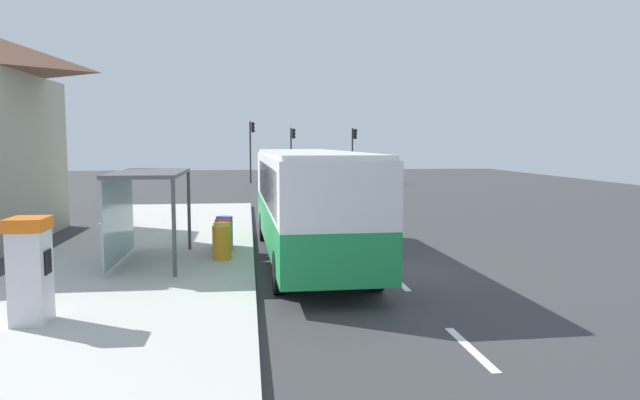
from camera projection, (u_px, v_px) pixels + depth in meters
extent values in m
cube|color=#38383A|center=(318.00, 212.00, 29.80)|extent=(56.00, 92.00, 0.04)
cube|color=beige|center=(145.00, 260.00, 17.17)|extent=(6.20, 30.00, 0.18)
cube|color=silver|center=(470.00, 348.00, 10.07)|extent=(0.16, 2.20, 0.01)
cube|color=silver|center=(397.00, 281.00, 15.01)|extent=(0.16, 2.20, 0.01)
cube|color=silver|center=(360.00, 246.00, 19.95)|extent=(0.16, 2.20, 0.01)
cube|color=silver|center=(338.00, 226.00, 24.89)|extent=(0.16, 2.20, 0.01)
cube|color=silver|center=(323.00, 212.00, 29.83)|extent=(0.16, 2.20, 0.01)
cube|color=silver|center=(312.00, 202.00, 34.77)|extent=(0.16, 2.20, 0.01)
cube|color=silver|center=(304.00, 194.00, 39.71)|extent=(0.16, 2.20, 0.01)
cube|color=silver|center=(298.00, 189.00, 44.65)|extent=(0.16, 2.20, 0.01)
cube|color=#1E8C47|center=(309.00, 225.00, 17.41)|extent=(2.73, 11.05, 1.15)
cube|color=silver|center=(309.00, 180.00, 17.29)|extent=(2.73, 11.05, 1.45)
cube|color=silver|center=(308.00, 153.00, 17.21)|extent=(2.60, 10.83, 0.12)
cube|color=black|center=(291.00, 173.00, 22.66)|extent=(2.30, 0.17, 1.22)
cube|color=black|center=(268.00, 184.00, 16.63)|extent=(0.26, 8.58, 1.10)
cylinder|color=black|center=(264.00, 226.00, 21.15)|extent=(0.30, 1.01, 1.00)
cylinder|color=black|center=(327.00, 225.00, 21.47)|extent=(0.30, 1.01, 1.00)
cylinder|color=black|center=(279.00, 272.00, 13.66)|extent=(0.30, 1.01, 1.00)
cylinder|color=black|center=(376.00, 270.00, 13.98)|extent=(0.30, 1.01, 1.00)
cube|color=white|center=(337.00, 176.00, 37.97)|extent=(2.10, 5.24, 1.96)
cube|color=black|center=(337.00, 171.00, 37.94)|extent=(2.10, 3.16, 0.44)
cylinder|color=black|center=(357.00, 194.00, 36.22)|extent=(0.23, 0.68, 0.68)
cylinder|color=black|center=(328.00, 194.00, 35.97)|extent=(0.23, 0.68, 0.68)
cylinder|color=black|center=(345.00, 189.00, 40.17)|extent=(0.23, 0.68, 0.68)
cylinder|color=black|center=(319.00, 189.00, 39.92)|extent=(0.23, 0.68, 0.68)
cube|color=#B7B7BC|center=(318.00, 177.00, 49.26)|extent=(1.94, 4.46, 0.60)
cube|color=black|center=(318.00, 169.00, 49.40)|extent=(1.66, 2.43, 0.60)
cylinder|color=black|center=(330.00, 182.00, 47.87)|extent=(0.22, 0.65, 0.64)
cylinder|color=black|center=(309.00, 182.00, 47.73)|extent=(0.22, 0.65, 0.64)
cylinder|color=black|center=(326.00, 179.00, 50.85)|extent=(0.22, 0.65, 0.64)
cylinder|color=black|center=(307.00, 179.00, 50.70)|extent=(0.22, 0.65, 0.64)
cube|color=silver|center=(31.00, 277.00, 10.85)|extent=(0.60, 0.70, 1.70)
cube|color=orange|center=(28.00, 224.00, 10.76)|extent=(0.66, 0.76, 0.24)
cube|color=black|center=(48.00, 262.00, 10.86)|extent=(0.03, 0.36, 0.44)
cylinder|color=orange|center=(222.00, 242.00, 16.83)|extent=(0.52, 0.52, 0.95)
cylinder|color=yellow|center=(223.00, 238.00, 17.52)|extent=(0.52, 0.52, 0.95)
cylinder|color=red|center=(224.00, 235.00, 18.21)|extent=(0.52, 0.52, 0.95)
cylinder|color=blue|center=(224.00, 231.00, 18.90)|extent=(0.52, 0.52, 0.95)
cylinder|color=#2D2D2D|center=(352.00, 156.00, 50.67)|extent=(0.14, 0.14, 4.65)
cube|color=black|center=(355.00, 134.00, 50.52)|extent=(0.24, 0.28, 0.84)
sphere|color=#360606|center=(356.00, 131.00, 50.51)|extent=(0.16, 0.16, 0.16)
sphere|color=#3C2C03|center=(356.00, 134.00, 50.54)|extent=(0.16, 0.16, 0.16)
sphere|color=green|center=(356.00, 137.00, 50.56)|extent=(0.16, 0.16, 0.16)
cylinder|color=#2D2D2D|center=(250.00, 152.00, 50.40)|extent=(0.14, 0.14, 5.21)
cube|color=black|center=(253.00, 127.00, 50.23)|extent=(0.24, 0.28, 0.84)
sphere|color=red|center=(254.00, 124.00, 50.22)|extent=(0.16, 0.16, 0.16)
sphere|color=#3C2C03|center=(254.00, 127.00, 50.24)|extent=(0.16, 0.16, 0.16)
sphere|color=black|center=(254.00, 131.00, 50.27)|extent=(0.16, 0.16, 0.16)
cylinder|color=#2D2D2D|center=(291.00, 155.00, 51.64)|extent=(0.14, 0.14, 4.70)
cube|color=black|center=(293.00, 134.00, 51.49)|extent=(0.24, 0.28, 0.84)
sphere|color=#360606|center=(295.00, 130.00, 51.47)|extent=(0.16, 0.16, 0.16)
sphere|color=#3C2C03|center=(295.00, 134.00, 51.50)|extent=(0.16, 0.16, 0.16)
sphere|color=green|center=(295.00, 137.00, 51.53)|extent=(0.16, 0.16, 0.16)
cube|color=#4C4C51|center=(149.00, 173.00, 16.21)|extent=(1.80, 4.00, 0.10)
cube|color=#8CA5B2|center=(119.00, 218.00, 16.22)|extent=(0.06, 3.80, 2.30)
cylinder|color=#4C4C51|center=(174.00, 227.00, 14.55)|extent=(0.10, 0.10, 2.44)
cylinder|color=#4C4C51|center=(189.00, 210.00, 18.31)|extent=(0.10, 0.10, 2.44)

